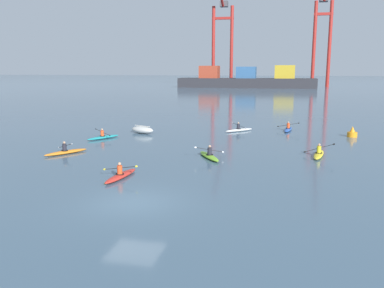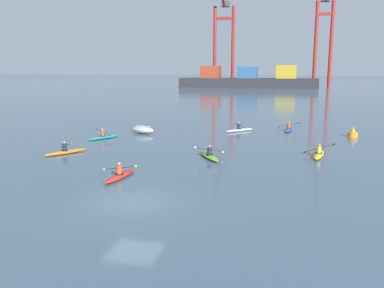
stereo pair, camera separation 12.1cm
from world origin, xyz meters
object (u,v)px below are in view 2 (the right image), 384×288
object	(u,v)px
channel_buoy	(353,133)
kayak_lime	(209,156)
capsized_dinghy	(143,130)
kayak_white	(239,130)
kayak_teal	(104,137)
kayak_blue	(289,129)
kayak_red	(120,175)
kayak_orange	(66,151)
kayak_yellow	(319,154)
gantry_crane_west	(224,32)
container_barge	(248,80)
gantry_crane_west_mid	(324,29)

from	to	relation	value
channel_buoy	kayak_lime	size ratio (longest dim) A/B	0.31
capsized_dinghy	kayak_white	xyz separation A→B (m)	(9.09, 3.38, -0.18)
capsized_dinghy	kayak_teal	size ratio (longest dim) A/B	0.86
kayak_white	kayak_blue	world-z (taller)	same
kayak_white	kayak_red	bearing A→B (deg)	-103.85
capsized_dinghy	kayak_orange	xyz separation A→B (m)	(-2.25, -10.45, -0.18)
channel_buoy	kayak_yellow	distance (m)	10.20
capsized_dinghy	kayak_white	distance (m)	9.70
kayak_teal	kayak_red	bearing A→B (deg)	-60.82
kayak_orange	gantry_crane_west	bearing A→B (deg)	93.26
container_barge	kayak_white	world-z (taller)	container_barge
kayak_red	gantry_crane_west_mid	bearing A→B (deg)	80.49
kayak_red	container_barge	bearing A→B (deg)	91.72
gantry_crane_west_mid	kayak_lime	distance (m)	123.85
container_barge	kayak_yellow	world-z (taller)	container_barge
kayak_red	kayak_yellow	world-z (taller)	kayak_yellow
gantry_crane_west_mid	kayak_orange	xyz separation A→B (m)	(-27.95, -122.01, -19.48)
channel_buoy	kayak_blue	size ratio (longest dim) A/B	0.29
gantry_crane_west	gantry_crane_west_mid	size ratio (longest dim) A/B	0.90
capsized_dinghy	kayak_orange	bearing A→B (deg)	-102.15
kayak_orange	kayak_blue	bearing A→B (deg)	43.56
gantry_crane_west	kayak_yellow	world-z (taller)	gantry_crane_west
kayak_lime	gantry_crane_west	bearing A→B (deg)	98.20
container_barge	kayak_lime	xyz separation A→B (m)	(7.58, -112.00, -2.44)
gantry_crane_west_mid	kayak_yellow	bearing A→B (deg)	-94.68
channel_buoy	kayak_yellow	xyz separation A→B (m)	(-3.72, -9.50, -0.19)
gantry_crane_west_mid	kayak_orange	bearing A→B (deg)	-102.90
gantry_crane_west_mid	capsized_dinghy	xyz separation A→B (m)	(-25.70, -111.56, -19.30)
gantry_crane_west	kayak_teal	size ratio (longest dim) A/B	11.65
container_barge	kayak_red	distance (m)	118.41
kayak_lime	kayak_yellow	size ratio (longest dim) A/B	0.94
kayak_lime	kayak_blue	size ratio (longest dim) A/B	0.94
kayak_lime	kayak_teal	size ratio (longest dim) A/B	0.99
capsized_dinghy	kayak_blue	xyz separation A→B (m)	(13.96, 4.97, -0.18)
kayak_teal	kayak_orange	xyz separation A→B (m)	(0.15, -6.70, 0.00)
kayak_lime	kayak_white	bearing A→B (deg)	86.85
kayak_lime	kayak_teal	distance (m)	12.22
kayak_teal	kayak_yellow	size ratio (longest dim) A/B	0.95
kayak_blue	gantry_crane_west	bearing A→B (deg)	102.14
gantry_crane_west	gantry_crane_west_mid	distance (m)	35.00
kayak_lime	kayak_teal	xyz separation A→B (m)	(-10.78, 5.76, -0.00)
kayak_white	capsized_dinghy	bearing A→B (deg)	-159.59
channel_buoy	kayak_lime	xyz separation A→B (m)	(-11.33, -11.84, -0.19)
kayak_yellow	kayak_blue	bearing A→B (deg)	99.49
gantry_crane_west	kayak_orange	size ratio (longest dim) A/B	11.89
gantry_crane_west_mid	capsized_dinghy	size ratio (longest dim) A/B	14.96
kayak_teal	gantry_crane_west	bearing A→B (deg)	93.37
kayak_teal	gantry_crane_west_mid	bearing A→B (deg)	76.31
gantry_crane_west	capsized_dinghy	size ratio (longest dim) A/B	13.50
gantry_crane_west	kayak_red	bearing A→B (deg)	-83.96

